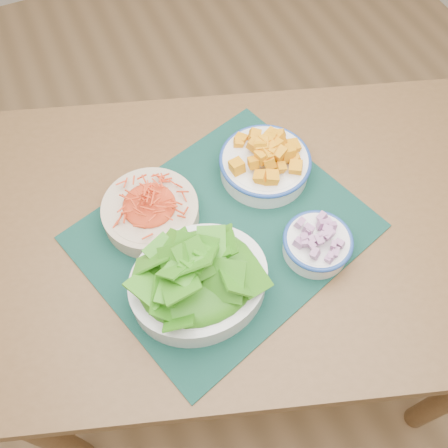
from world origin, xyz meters
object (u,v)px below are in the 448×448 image
at_px(squash_bowl, 265,160).
at_px(lettuce_bowl, 198,277).
at_px(table, 248,246).
at_px(carrot_bowl, 150,209).
at_px(onion_bowl, 318,242).
at_px(placemat, 224,232).

xyz_separation_m(squash_bowl, lettuce_bowl, (-0.24, -0.21, 0.01)).
xyz_separation_m(table, carrot_bowl, (-0.19, 0.09, 0.14)).
xyz_separation_m(squash_bowl, onion_bowl, (0.01, -0.22, -0.01)).
relative_size(carrot_bowl, lettuce_bowl, 0.91).
bearing_deg(onion_bowl, carrot_bowl, 143.37).
bearing_deg(carrot_bowl, placemat, -35.91).
distance_m(placemat, carrot_bowl, 0.16).
relative_size(table, squash_bowl, 5.99).
xyz_separation_m(table, lettuce_bowl, (-0.16, -0.10, 0.17)).
distance_m(placemat, lettuce_bowl, 0.15).
bearing_deg(squash_bowl, table, -128.55).
xyz_separation_m(placemat, onion_bowl, (0.15, -0.12, 0.04)).
relative_size(placemat, onion_bowl, 3.20).
bearing_deg(placemat, squash_bowl, 17.95).
distance_m(carrot_bowl, squash_bowl, 0.27).
relative_size(placemat, squash_bowl, 2.50).
height_order(squash_bowl, lettuce_bowl, lettuce_bowl).
height_order(carrot_bowl, lettuce_bowl, lettuce_bowl).
height_order(lettuce_bowl, onion_bowl, lettuce_bowl).
relative_size(lettuce_bowl, onion_bowl, 1.59).
bearing_deg(onion_bowl, squash_bowl, 92.28).
relative_size(placemat, carrot_bowl, 2.22).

